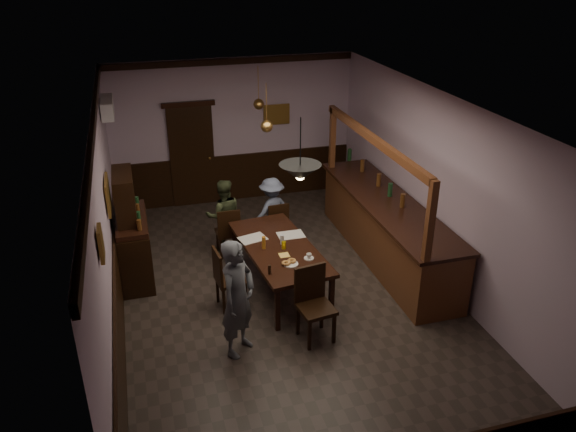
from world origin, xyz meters
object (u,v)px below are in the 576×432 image
object	(u,v)px
pendant_iron	(300,172)
pendant_brass_far	(259,104)
chair_near	(313,300)
bar_counter	(386,228)
person_standing	(238,298)
chair_side	(225,276)
dining_table	(279,250)
soda_can	(284,245)
chair_far_left	(228,230)
pendant_brass_mid	(267,126)
sideboard	(133,237)
person_seated_right	(272,210)
person_seated_left	(224,216)
coffee_cup	(309,256)
chair_far_right	(277,223)

from	to	relation	value
pendant_iron	pendant_brass_far	bearing A→B (deg)	85.78
chair_near	bar_counter	distance (m)	2.58
person_standing	chair_near	bearing A→B (deg)	-43.52
bar_counter	chair_side	bearing A→B (deg)	-165.89
dining_table	soda_can	world-z (taller)	soda_can
pendant_iron	chair_far_left	bearing A→B (deg)	108.25
pendant_brass_mid	sideboard	bearing A→B (deg)	-173.72
chair_far_left	pendant_brass_mid	world-z (taller)	pendant_brass_mid
soda_can	pendant_brass_mid	xyz separation A→B (m)	(0.09, 1.33, 1.49)
pendant_iron	bar_counter	bearing A→B (deg)	32.45
chair_near	person_seated_right	distance (m)	2.90
person_seated_left	coffee_cup	size ratio (longest dim) A/B	16.68
pendant_brass_mid	dining_table	bearing A→B (deg)	-96.30
coffee_cup	pendant_iron	distance (m)	1.51
chair_near	pendant_brass_mid	distance (m)	3.07
dining_table	chair_side	size ratio (longest dim) A/B	2.35
chair_side	person_seated_left	distance (m)	1.82
coffee_cup	bar_counter	world-z (taller)	bar_counter
chair_far_left	soda_can	world-z (taller)	chair_far_left
coffee_cup	bar_counter	size ratio (longest dim) A/B	0.02
chair_near	chair_far_right	bearing A→B (deg)	78.04
chair_near	person_seated_left	bearing A→B (deg)	96.76
chair_far_right	pendant_brass_mid	distance (m)	1.83
person_standing	sideboard	world-z (taller)	sideboard
chair_far_right	person_standing	world-z (taller)	person_standing
person_seated_left	chair_near	bearing A→B (deg)	107.06
coffee_cup	soda_can	world-z (taller)	soda_can
bar_counter	pendant_brass_far	distance (m)	3.28
person_seated_left	sideboard	size ratio (longest dim) A/B	0.73
chair_near	pendant_brass_far	world-z (taller)	pendant_brass_far
chair_side	person_seated_left	bearing A→B (deg)	-16.11
person_seated_left	person_seated_right	size ratio (longest dim) A/B	1.08
soda_can	chair_far_right	bearing A→B (deg)	79.36
chair_side	person_seated_right	xyz separation A→B (m)	(1.19, 1.88, 0.08)
soda_can	pendant_iron	distance (m)	1.61
pendant_iron	pendant_brass_mid	distance (m)	2.04
person_seated_left	soda_can	xyz separation A→B (m)	(0.66, -1.59, 0.14)
coffee_cup	pendant_brass_far	bearing A→B (deg)	83.93
chair_far_left	person_seated_right	distance (m)	0.95
person_seated_left	pendant_brass_far	world-z (taller)	pendant_brass_far
coffee_cup	soda_can	bearing A→B (deg)	117.92
person_standing	bar_counter	world-z (taller)	bar_counter
bar_counter	person_seated_right	bearing A→B (deg)	146.62
sideboard	pendant_brass_mid	distance (m)	2.80
chair_far_right	person_seated_right	bearing A→B (deg)	-88.05
pendant_brass_far	person_seated_right	bearing A→B (deg)	-92.50
dining_table	pendant_iron	distance (m)	1.77
chair_side	pendant_iron	xyz separation A→B (m)	(0.99, -0.50, 1.73)
chair_far_right	bar_counter	world-z (taller)	bar_counter
person_standing	bar_counter	size ratio (longest dim) A/B	0.41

